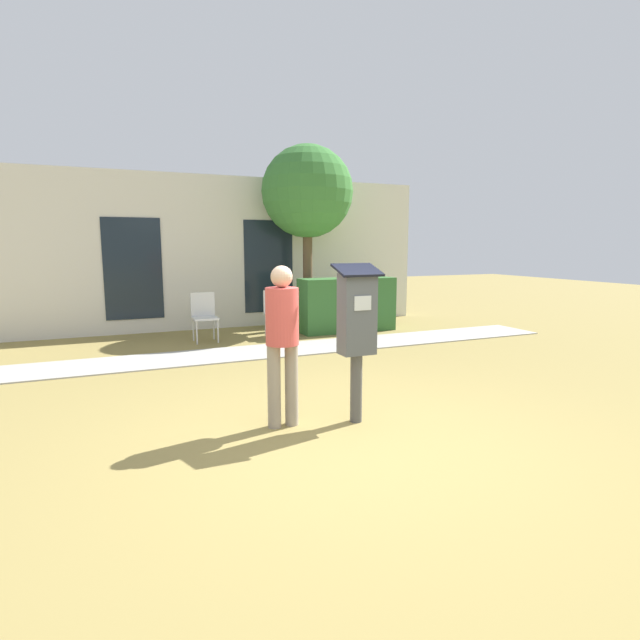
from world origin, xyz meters
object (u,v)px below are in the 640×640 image
object	(u,v)px
outdoor_chair_left	(204,313)
outdoor_chair_right	(337,305)
parking_meter	(357,322)
person_standing	(282,333)
outdoor_chair_middle	(276,309)

from	to	relation	value
outdoor_chair_left	outdoor_chair_right	world-z (taller)	same
outdoor_chair_left	parking_meter	bearing A→B (deg)	-89.87
outdoor_chair_right	outdoor_chair_left	bearing A→B (deg)	163.17
person_standing	outdoor_chair_right	bearing A→B (deg)	73.06
outdoor_chair_middle	outdoor_chair_right	distance (m)	1.39
outdoor_chair_left	outdoor_chair_middle	world-z (taller)	same
outdoor_chair_right	person_standing	bearing A→B (deg)	-139.08
parking_meter	person_standing	xyz separation A→B (m)	(-0.72, 0.17, -0.09)
outdoor_chair_left	outdoor_chair_middle	bearing A→B (deg)	-9.79
outdoor_chair_right	outdoor_chair_middle	bearing A→B (deg)	167.54
parking_meter	outdoor_chair_middle	size ratio (longest dim) A/B	1.77
parking_meter	person_standing	world-z (taller)	parking_meter
person_standing	outdoor_chair_middle	world-z (taller)	person_standing
person_standing	outdoor_chair_right	size ratio (longest dim) A/B	1.76
person_standing	outdoor_chair_left	xyz separation A→B (m)	(0.12, 4.75, -0.40)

